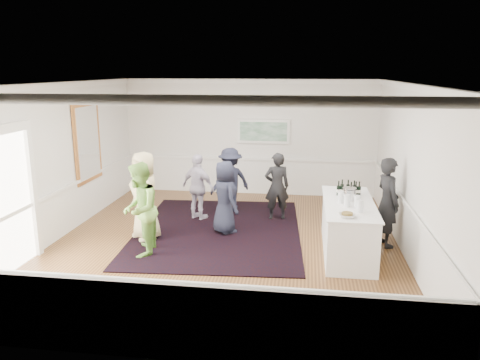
# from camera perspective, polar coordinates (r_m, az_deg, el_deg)

# --- Properties ---
(floor) EXTENTS (8.00, 8.00, 0.00)m
(floor) POSITION_cam_1_polar(r_m,az_deg,el_deg) (9.63, -1.81, -7.66)
(floor) COLOR brown
(floor) RESTS_ON ground
(ceiling) EXTENTS (7.00, 8.00, 0.02)m
(ceiling) POSITION_cam_1_polar(r_m,az_deg,el_deg) (8.99, -1.97, 11.75)
(ceiling) COLOR white
(ceiling) RESTS_ON wall_back
(wall_left) EXTENTS (0.02, 8.00, 3.20)m
(wall_left) POSITION_cam_1_polar(r_m,az_deg,el_deg) (10.36, -21.34, 2.14)
(wall_left) COLOR white
(wall_left) RESTS_ON floor
(wall_right) EXTENTS (0.02, 8.00, 3.20)m
(wall_right) POSITION_cam_1_polar(r_m,az_deg,el_deg) (9.25, 20.00, 1.00)
(wall_right) COLOR white
(wall_right) RESTS_ON floor
(wall_back) EXTENTS (7.00, 0.02, 3.20)m
(wall_back) POSITION_cam_1_polar(r_m,az_deg,el_deg) (13.08, 1.13, 5.22)
(wall_back) COLOR white
(wall_back) RESTS_ON floor
(wall_front) EXTENTS (7.00, 0.02, 3.20)m
(wall_front) POSITION_cam_1_polar(r_m,az_deg,el_deg) (5.42, -9.21, -6.80)
(wall_front) COLOR white
(wall_front) RESTS_ON floor
(wainscoting) EXTENTS (7.00, 8.00, 1.00)m
(wainscoting) POSITION_cam_1_polar(r_m,az_deg,el_deg) (9.46, -1.84, -4.83)
(wainscoting) COLOR white
(wainscoting) RESTS_ON floor
(mirror) EXTENTS (0.05, 1.25, 1.85)m
(mirror) POSITION_cam_1_polar(r_m,az_deg,el_deg) (11.44, -18.08, 4.40)
(mirror) COLOR #C17838
(mirror) RESTS_ON wall_left
(doorway) EXTENTS (0.10, 1.78, 2.56)m
(doorway) POSITION_cam_1_polar(r_m,az_deg,el_deg) (8.80, -26.89, -1.48)
(doorway) COLOR white
(doorway) RESTS_ON wall_left
(landscape_painting) EXTENTS (1.44, 0.06, 0.66)m
(landscape_painting) POSITION_cam_1_polar(r_m,az_deg,el_deg) (12.96, 2.87, 5.93)
(landscape_painting) COLOR white
(landscape_painting) RESTS_ON wall_back
(area_rug) EXTENTS (3.81, 4.84, 0.02)m
(area_rug) POSITION_cam_1_polar(r_m,az_deg,el_deg) (10.31, -2.65, -6.14)
(area_rug) COLOR black
(area_rug) RESTS_ON floor
(serving_table) EXTENTS (0.94, 2.47, 1.00)m
(serving_table) POSITION_cam_1_polar(r_m,az_deg,el_deg) (9.23, 13.00, -5.62)
(serving_table) COLOR white
(serving_table) RESTS_ON floor
(bartender) EXTENTS (0.62, 0.76, 1.79)m
(bartender) POSITION_cam_1_polar(r_m,az_deg,el_deg) (9.68, 17.54, -2.60)
(bartender) COLOR black
(bartender) RESTS_ON floor
(guest_tan) EXTENTS (1.04, 1.05, 1.84)m
(guest_tan) POSITION_cam_1_polar(r_m,az_deg,el_deg) (9.79, -11.54, -1.91)
(guest_tan) COLOR tan
(guest_tan) RESTS_ON floor
(guest_green) EXTENTS (0.79, 0.96, 1.79)m
(guest_green) POSITION_cam_1_polar(r_m,az_deg,el_deg) (8.96, -12.12, -3.53)
(guest_green) COLOR #70A642
(guest_green) RESTS_ON floor
(guest_lilac) EXTENTS (0.98, 0.76, 1.55)m
(guest_lilac) POSITION_cam_1_polar(r_m,az_deg,el_deg) (10.92, -5.11, -0.87)
(guest_lilac) COLOR silver
(guest_lilac) RESTS_ON floor
(guest_dark_a) EXTENTS (1.19, 1.12, 1.61)m
(guest_dark_a) POSITION_cam_1_polar(r_m,az_deg,el_deg) (11.38, -1.20, -0.08)
(guest_dark_a) COLOR #1D1F30
(guest_dark_a) RESTS_ON floor
(guest_dark_b) EXTENTS (0.65, 0.51, 1.59)m
(guest_dark_b) POSITION_cam_1_polar(r_m,az_deg,el_deg) (10.89, 4.52, -0.79)
(guest_dark_b) COLOR black
(guest_dark_b) RESTS_ON floor
(guest_navy) EXTENTS (0.86, 0.92, 1.57)m
(guest_navy) POSITION_cam_1_polar(r_m,az_deg,el_deg) (9.98, -1.88, -2.12)
(guest_navy) COLOR #1D1F30
(guest_navy) RESTS_ON floor
(wine_bottles) EXTENTS (0.47, 0.26, 0.31)m
(wine_bottles) POSITION_cam_1_polar(r_m,az_deg,el_deg) (9.54, 13.13, -0.91)
(wine_bottles) COLOR black
(wine_bottles) RESTS_ON serving_table
(juice_pitchers) EXTENTS (0.41, 0.67, 0.24)m
(juice_pitchers) POSITION_cam_1_polar(r_m,az_deg,el_deg) (8.73, 13.39, -2.50)
(juice_pitchers) COLOR #68BF44
(juice_pitchers) RESTS_ON serving_table
(ice_bucket) EXTENTS (0.26, 0.26, 0.25)m
(ice_bucket) POSITION_cam_1_polar(r_m,az_deg,el_deg) (9.19, 13.18, -1.72)
(ice_bucket) COLOR silver
(ice_bucket) RESTS_ON serving_table
(nut_bowl) EXTENTS (0.29, 0.29, 0.07)m
(nut_bowl) POSITION_cam_1_polar(r_m,az_deg,el_deg) (8.17, 12.93, -4.16)
(nut_bowl) COLOR white
(nut_bowl) RESTS_ON serving_table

